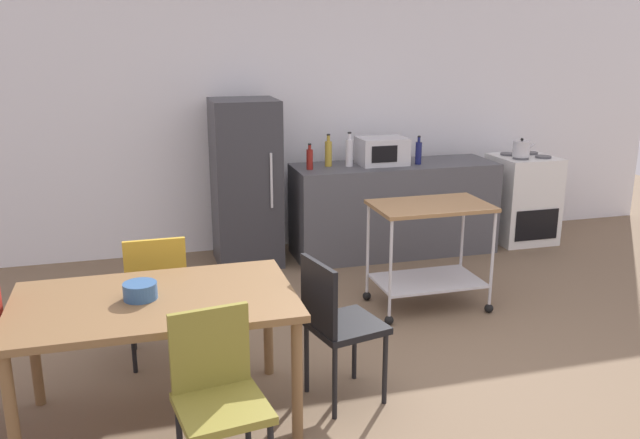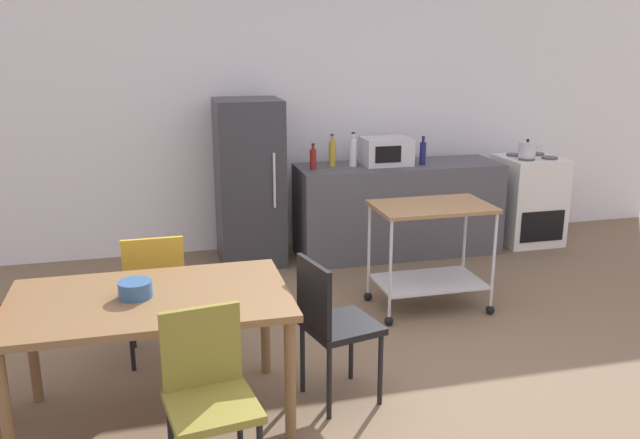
% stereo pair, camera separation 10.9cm
% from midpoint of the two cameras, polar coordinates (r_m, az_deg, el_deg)
% --- Properties ---
extents(ground_plane, '(12.00, 12.00, 0.00)m').
position_cam_midpoint_polar(ground_plane, '(4.22, 7.18, -14.60)').
color(ground_plane, brown).
extents(back_wall, '(8.40, 0.12, 2.90)m').
position_cam_midpoint_polar(back_wall, '(6.74, -3.04, 9.92)').
color(back_wall, white).
rests_on(back_wall, ground_plane).
extents(kitchen_counter, '(2.00, 0.64, 0.90)m').
position_cam_midpoint_polar(kitchen_counter, '(6.61, 5.87, 0.93)').
color(kitchen_counter, '#4C4C51').
rests_on(kitchen_counter, ground_plane).
extents(dining_table, '(1.50, 0.90, 0.75)m').
position_cam_midpoint_polar(dining_table, '(3.73, -14.78, -7.66)').
color(dining_table, brown).
rests_on(dining_table, ground_plane).
extents(chair_olive, '(0.45, 0.45, 0.89)m').
position_cam_midpoint_polar(chair_olive, '(3.21, -9.74, -14.39)').
color(chair_olive, olive).
rests_on(chair_olive, ground_plane).
extents(chair_mustard, '(0.40, 0.40, 0.89)m').
position_cam_midpoint_polar(chair_mustard, '(4.47, -14.52, -5.81)').
color(chair_mustard, gold).
rests_on(chair_mustard, ground_plane).
extents(chair_black, '(0.48, 0.48, 0.89)m').
position_cam_midpoint_polar(chair_black, '(3.89, 0.57, -8.62)').
color(chair_black, black).
rests_on(chair_black, ground_plane).
extents(stove_oven, '(0.60, 0.61, 0.92)m').
position_cam_midpoint_polar(stove_oven, '(7.27, 16.53, 1.73)').
color(stove_oven, white).
rests_on(stove_oven, ground_plane).
extents(refrigerator, '(0.60, 0.63, 1.55)m').
position_cam_midpoint_polar(refrigerator, '(6.26, -6.87, 3.13)').
color(refrigerator, '#333338').
rests_on(refrigerator, ground_plane).
extents(kitchen_cart, '(0.91, 0.57, 0.85)m').
position_cam_midpoint_polar(kitchen_cart, '(5.26, 8.78, -1.60)').
color(kitchen_cart, olive).
rests_on(kitchen_cart, ground_plane).
extents(bottle_wine, '(0.06, 0.06, 0.24)m').
position_cam_midpoint_polar(bottle_wine, '(6.19, -1.40, 5.23)').
color(bottle_wine, maroon).
rests_on(bottle_wine, kitchen_counter).
extents(bottle_hot_sauce, '(0.07, 0.07, 0.31)m').
position_cam_midpoint_polar(bottle_hot_sauce, '(6.34, 0.23, 5.73)').
color(bottle_hot_sauce, gold).
rests_on(bottle_hot_sauce, kitchen_counter).
extents(bottle_vinegar, '(0.07, 0.07, 0.33)m').
position_cam_midpoint_polar(bottle_vinegar, '(6.34, 2.03, 5.81)').
color(bottle_vinegar, silver).
rests_on(bottle_vinegar, kitchen_counter).
extents(microwave, '(0.46, 0.35, 0.26)m').
position_cam_midpoint_polar(microwave, '(6.46, 4.86, 5.88)').
color(microwave, silver).
rests_on(microwave, kitchen_counter).
extents(bottle_soda, '(0.06, 0.06, 0.28)m').
position_cam_midpoint_polar(bottle_soda, '(6.51, 7.97, 5.73)').
color(bottle_soda, navy).
rests_on(bottle_soda, kitchen_counter).
extents(fruit_bowl, '(0.18, 0.18, 0.09)m').
position_cam_midpoint_polar(fruit_bowl, '(3.70, -15.99, -5.91)').
color(fruit_bowl, '#33598C').
rests_on(fruit_bowl, dining_table).
extents(kettle, '(0.24, 0.17, 0.19)m').
position_cam_midpoint_polar(kettle, '(7.02, 16.47, 5.84)').
color(kettle, silver).
rests_on(kettle, stove_oven).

